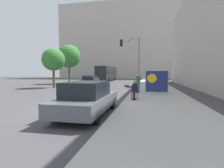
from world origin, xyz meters
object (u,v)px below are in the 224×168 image
Objects in this scene: seated_protester at (134,89)px; car_on_road_midblock at (90,80)px; protest_banner at (157,81)px; car_on_road_nearest at (91,82)px; street_tree_midblock at (69,56)px; jogger_on_sidewalk at (138,83)px; city_bus_on_road at (107,73)px; traffic_light_pole at (133,54)px; street_tree_near_curb at (53,60)px; parked_car_curbside at (88,98)px.

car_on_road_midblock is (-8.45, 16.03, -0.06)m from seated_protester.
protest_banner is 9.92m from car_on_road_nearest.
street_tree_midblock is (-14.03, 13.02, 3.57)m from protest_banner.
seated_protester is at bearing -112.63° from protest_banner.
jogger_on_sidewalk is 0.14× the size of city_bus_on_road.
car_on_road_nearest is at bearing -48.16° from street_tree_midblock.
seated_protester is at bearing -73.54° from city_bus_on_road.
jogger_on_sidewalk is 0.24× the size of street_tree_midblock.
protest_banner is (1.59, 3.82, 0.35)m from seated_protester.
car_on_road_nearest is at bearing -166.05° from traffic_light_pole.
car_on_road_nearest is 6.52m from car_on_road_midblock.
seated_protester is 0.18× the size of street_tree_midblock.
street_tree_near_curb is at bearing 164.36° from seated_protester.
street_tree_midblock is (-1.65, 8.01, 1.18)m from street_tree_near_curb.
jogger_on_sidewalk is at bearing -71.10° from city_bus_on_road.
traffic_light_pole is at bearing 13.65° from street_tree_near_curb.
parked_car_curbside reaches higher than car_on_road_nearest.
protest_banner reaches higher than car_on_road_midblock.
traffic_light_pole is 1.32× the size of parked_car_curbside.
street_tree_near_curb is (-12.37, 5.01, 2.39)m from protest_banner.
jogger_on_sidewalk is 0.34× the size of car_on_road_midblock.
protest_banner is at bearing 66.71° from parked_car_curbside.
street_tree_near_curb is at bearing 157.96° from protest_banner.
parked_car_curbside is (-1.76, -3.97, -0.06)m from seated_protester.
seated_protester is 21.30m from street_tree_midblock.
traffic_light_pole is 1.50× the size of car_on_road_nearest.
traffic_light_pole reaches higher than car_on_road_midblock.
car_on_road_midblock is at bearing -31.08° from jogger_on_sidewalk.
traffic_light_pole is at bearing -66.91° from city_bus_on_road.
seated_protester is 14.20m from street_tree_near_curb.
parked_car_curbside is 0.99× the size of car_on_road_midblock.
jogger_on_sidewalk is at bearing 113.04° from seated_protester.
traffic_light_pole is (-2.63, 7.38, 3.12)m from protest_banner.
traffic_light_pole is 0.92× the size of street_tree_midblock.
seated_protester is 0.10× the size of city_bus_on_road.
seated_protester is at bearing 66.08° from parked_car_curbside.
traffic_light_pole is 1.24× the size of street_tree_near_curb.
street_tree_midblock reaches higher than car_on_road_midblock.
traffic_light_pole is 12.72m from street_tree_midblock.
city_bus_on_road is at bearing -46.92° from jogger_on_sidewalk.
jogger_on_sidewalk is 14.91m from car_on_road_midblock.
protest_banner is at bearing -37.89° from car_on_road_nearest.
protest_banner reaches higher than parked_car_curbside.
protest_banner is at bearing -42.86° from street_tree_midblock.
car_on_road_midblock is 0.71× the size of street_tree_midblock.
protest_banner is 0.30× the size of traffic_light_pole.
jogger_on_sidewalk is at bearing -178.54° from protest_banner.
parked_car_curbside reaches higher than seated_protester.
car_on_road_nearest reaches higher than seated_protester.
traffic_light_pole is at bearing -57.53° from jogger_on_sidewalk.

